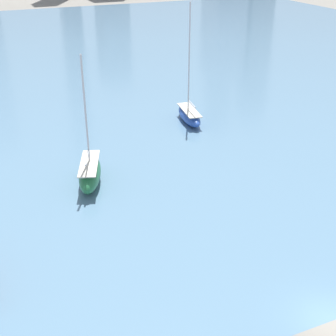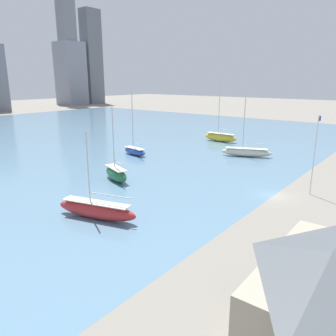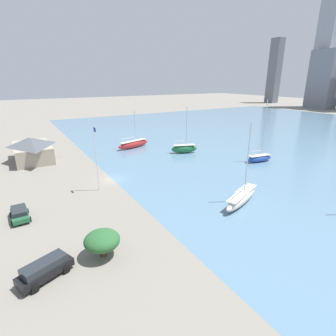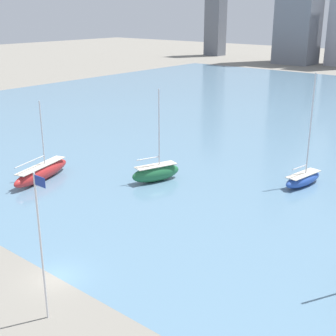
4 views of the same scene
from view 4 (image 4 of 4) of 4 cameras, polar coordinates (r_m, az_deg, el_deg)
The scene contains 5 objects.
ground_plane at distance 41.69m, azimuth -13.39°, elevation -12.83°, with size 500.00×500.00×0.00m, color gray.
flag_pole at distance 33.97m, azimuth -15.21°, elevation -8.80°, with size 1.24×0.14×11.33m.
sailboat_red at distance 63.89m, azimuth -15.15°, elevation -0.50°, with size 4.72×10.67×10.46m.
sailboat_green at distance 61.29m, azimuth -1.48°, elevation -0.55°, with size 4.16×7.16×12.12m.
sailboat_blue at distance 62.26m, azimuth 16.14°, elevation -1.23°, with size 3.02×7.11×14.31m.
Camera 4 is at (29.30, -20.40, 21.53)m, focal length 50.00 mm.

